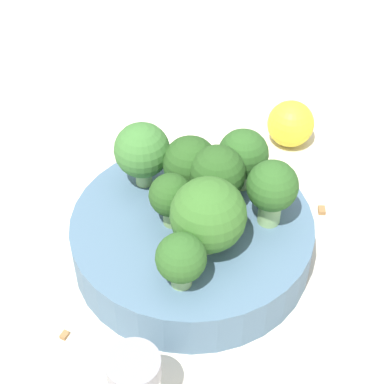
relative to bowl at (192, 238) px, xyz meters
The scene contains 14 objects.
ground_plane 0.02m from the bowl, ahead, with size 3.00×3.00×0.00m, color beige.
bowl is the anchor object (origin of this frame).
broccoli_floret_0 0.08m from the bowl, 112.32° to the right, with size 0.04×0.04×0.06m.
broccoli_floret_1 0.06m from the bowl, 64.66° to the right, with size 0.05×0.05×0.06m.
broccoli_floret_2 0.06m from the bowl, 115.79° to the right, with size 0.05×0.05×0.06m.
broccoli_floret_3 0.05m from the bowl, 31.37° to the left, with size 0.04×0.04×0.05m.
broccoli_floret_4 0.06m from the bowl, 136.48° to the left, with size 0.06×0.06×0.07m.
broccoli_floret_5 0.08m from the bowl, 24.95° to the right, with size 0.05×0.05×0.06m.
broccoli_floret_6 0.08m from the bowl, 156.70° to the right, with size 0.04×0.04×0.06m.
broccoli_floret_7 0.08m from the bowl, 106.18° to the left, with size 0.04×0.04×0.05m.
lemon_wedge 0.19m from the bowl, 99.94° to the right, with size 0.05×0.05×0.05m, color yellow.
almond_crumb_0 0.13m from the bowl, 133.73° to the right, with size 0.01×0.01×0.01m, color olive.
almond_crumb_1 0.13m from the bowl, 63.83° to the left, with size 0.01×0.00×0.01m, color olive.
almond_crumb_2 0.12m from the bowl, 33.40° to the right, with size 0.01×0.01×0.01m, color #AD7F4C.
Camera 1 is at (-0.15, 0.34, 0.42)m, focal length 60.00 mm.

